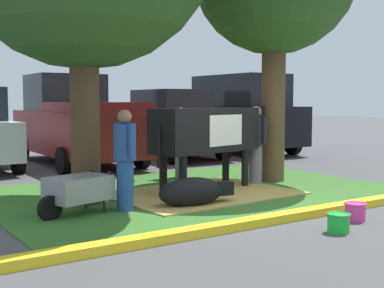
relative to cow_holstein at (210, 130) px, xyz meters
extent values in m
plane|color=#4C4C4F|center=(-0.21, -1.51, -1.14)|extent=(80.00, 80.00, 0.00)
cube|color=#386B28|center=(-0.31, 0.13, -1.13)|extent=(7.31, 5.09, 0.02)
cube|color=yellow|center=(-0.31, -2.56, -1.08)|extent=(8.51, 0.24, 0.12)
cube|color=tan|center=(-0.35, -0.22, -1.12)|extent=(3.31, 2.55, 0.04)
cylinder|color=#4C3823|center=(-2.40, 0.15, 0.29)|extent=(0.47, 0.47, 2.86)
cylinder|color=brown|center=(1.78, 0.22, 0.43)|extent=(0.49, 0.49, 3.15)
cube|color=black|center=(-0.11, -0.02, 0.02)|extent=(2.40, 1.18, 0.80)
cube|color=white|center=(0.04, 0.01, 0.02)|extent=(1.03, 0.90, 0.56)
cylinder|color=black|center=(1.19, 0.26, 0.12)|extent=(0.69, 0.45, 0.58)
cube|color=black|center=(1.51, 0.33, 0.30)|extent=(0.49, 0.35, 0.32)
cube|color=white|center=(1.70, 0.38, 0.26)|extent=(0.16, 0.22, 0.20)
cylinder|color=black|center=(0.68, 0.40, -0.76)|extent=(0.14, 0.14, 0.76)
cylinder|color=black|center=(0.79, -0.08, -0.76)|extent=(0.14, 0.14, 0.76)
cylinder|color=black|center=(-1.00, 0.03, -0.76)|extent=(0.14, 0.14, 0.76)
cylinder|color=black|center=(-0.89, -0.45, -0.76)|extent=(0.14, 0.14, 0.76)
cylinder|color=black|center=(-1.28, -0.28, -0.23)|extent=(0.06, 0.06, 0.70)
ellipsoid|color=black|center=(-1.12, -1.03, -0.90)|extent=(1.15, 0.62, 0.48)
cube|color=black|center=(-0.53, -1.10, -0.88)|extent=(0.30, 0.23, 0.22)
cube|color=silver|center=(-0.41, -1.12, -0.88)|extent=(0.07, 0.11, 0.16)
cylinder|color=black|center=(-0.75, -0.89, -1.08)|extent=(0.36, 0.14, 0.10)
cylinder|color=#23478C|center=(-2.14, -0.75, -0.74)|extent=(0.26, 0.26, 0.80)
cylinder|color=#23478C|center=(-2.14, -0.75, -0.07)|extent=(0.34, 0.34, 0.55)
sphere|color=#8C664C|center=(-2.14, -0.75, 0.31)|extent=(0.22, 0.22, 0.22)
cylinder|color=#23478C|center=(-2.14, -0.53, -0.04)|extent=(0.09, 0.09, 0.52)
cylinder|color=#23478C|center=(-2.14, -0.97, -0.04)|extent=(0.09, 0.09, 0.52)
cylinder|color=slate|center=(0.45, 1.69, -0.75)|extent=(0.26, 0.26, 0.79)
cylinder|color=maroon|center=(0.45, 1.69, -0.08)|extent=(0.34, 0.34, 0.54)
sphere|color=#8C664C|center=(0.45, 1.69, 0.30)|extent=(0.21, 0.21, 0.21)
cylinder|color=maroon|center=(0.65, 1.59, -0.05)|extent=(0.09, 0.09, 0.52)
cylinder|color=maroon|center=(0.25, 1.79, -0.05)|extent=(0.09, 0.09, 0.52)
cylinder|color=slate|center=(1.17, 0.05, -0.74)|extent=(0.26, 0.26, 0.81)
cylinder|color=black|center=(1.17, 0.05, -0.05)|extent=(0.34, 0.34, 0.56)
sphere|color=#8C664C|center=(1.17, 0.05, 0.34)|extent=(0.22, 0.22, 0.22)
cylinder|color=black|center=(1.21, -0.17, -0.02)|extent=(0.09, 0.09, 0.53)
cylinder|color=black|center=(1.12, 0.26, -0.02)|extent=(0.09, 0.09, 0.53)
cube|color=gray|center=(-2.82, -0.57, -0.74)|extent=(1.03, 0.82, 0.36)
cylinder|color=black|center=(-3.30, -0.70, -0.96)|extent=(0.37, 0.19, 0.36)
cylinder|color=black|center=(-2.47, -0.70, -1.02)|extent=(0.04, 0.04, 0.24)
cylinder|color=black|center=(-2.59, -0.28, -1.02)|extent=(0.04, 0.04, 0.24)
cylinder|color=black|center=(-2.13, -0.61, -0.62)|extent=(0.52, 0.18, 0.23)
cylinder|color=black|center=(-2.25, -0.18, -0.62)|extent=(0.52, 0.18, 0.23)
cylinder|color=green|center=(-0.45, -3.43, -1.02)|extent=(0.28, 0.28, 0.24)
torus|color=green|center=(-0.45, -3.43, -0.90)|extent=(0.31, 0.31, 0.02)
cylinder|color=#EA3893|center=(0.26, -3.12, -1.02)|extent=(0.29, 0.29, 0.25)
torus|color=#EA3893|center=(0.26, -3.12, -0.89)|extent=(0.31, 0.31, 0.02)
cylinder|color=black|center=(-2.31, 4.41, -0.82)|extent=(0.23, 0.64, 0.64)
cube|color=maroon|center=(-0.44, 5.39, -0.27)|extent=(2.11, 5.44, 1.10)
cube|color=black|center=(-0.42, 6.33, 0.78)|extent=(1.88, 1.84, 1.00)
cube|color=maroon|center=(-0.47, 4.17, 0.40)|extent=(1.96, 2.74, 0.24)
cylinder|color=black|center=(-1.41, 7.16, -0.82)|extent=(0.23, 0.64, 0.64)
cylinder|color=black|center=(0.59, 7.12, -0.82)|extent=(0.23, 0.64, 0.64)
cylinder|color=black|center=(-1.48, 3.65, -0.82)|extent=(0.23, 0.64, 0.64)
cylinder|color=black|center=(0.52, 3.61, -0.82)|extent=(0.23, 0.64, 0.64)
cube|color=red|center=(2.51, 5.43, -0.37)|extent=(1.89, 4.44, 0.90)
cube|color=black|center=(2.51, 5.43, 0.48)|extent=(1.63, 2.23, 0.80)
cylinder|color=black|center=(1.64, 6.88, -0.82)|extent=(0.23, 0.64, 0.64)
cylinder|color=black|center=(3.43, 6.85, -0.82)|extent=(0.23, 0.64, 0.64)
cylinder|color=black|center=(1.58, 4.02, -0.82)|extent=(0.23, 0.64, 0.64)
cylinder|color=black|center=(3.37, 3.99, -0.82)|extent=(0.23, 0.64, 0.64)
cube|color=black|center=(5.14, 5.41, -0.22)|extent=(2.00, 4.64, 1.20)
cube|color=black|center=(5.14, 5.41, 0.88)|extent=(1.74, 3.23, 1.00)
cylinder|color=black|center=(4.22, 6.92, -0.82)|extent=(0.23, 0.64, 0.64)
cylinder|color=black|center=(6.12, 6.88, -0.82)|extent=(0.23, 0.64, 0.64)
cylinder|color=black|center=(4.15, 3.93, -0.82)|extent=(0.23, 0.64, 0.64)
cylinder|color=black|center=(6.05, 3.89, -0.82)|extent=(0.23, 0.64, 0.64)
camera|label=1|loc=(-5.70, -7.82, 0.55)|focal=48.81mm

